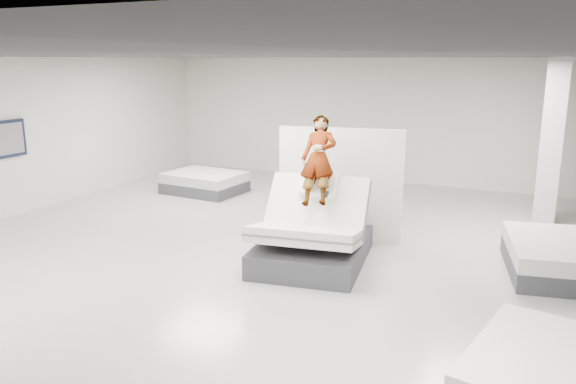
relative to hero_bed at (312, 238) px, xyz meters
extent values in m
plane|color=#A3A29A|center=(-0.68, -0.53, -0.42)|extent=(14.00, 14.00, 0.00)
plane|color=#262729|center=(-0.68, -0.53, 2.78)|extent=(14.00, 14.00, 0.00)
cube|color=silver|center=(-0.68, 6.47, 1.18)|extent=(12.00, 0.04, 3.20)
cube|color=#3B3C41|center=(-0.01, 0.04, -0.24)|extent=(1.88, 2.33, 0.37)
cube|color=white|center=(-0.04, 0.31, 0.42)|extent=(1.71, 1.11, 0.94)
cube|color=#5C5C61|center=(-0.04, 0.31, 0.42)|extent=(1.71, 0.98, 0.82)
cube|color=white|center=(0.06, -0.45, 0.17)|extent=(1.73, 1.30, 0.44)
cube|color=#5C5C61|center=(0.06, -0.45, 0.17)|extent=(1.75, 1.29, 0.25)
cube|color=white|center=(-0.05, 0.39, 0.79)|extent=(0.64, 0.48, 0.41)
imported|color=slate|center=(-0.05, 0.34, 0.89)|extent=(0.76, 1.56, 1.14)
cube|color=black|center=(0.22, 0.02, 0.72)|extent=(0.07, 0.15, 0.08)
cube|color=white|center=(-0.03, 1.34, 0.58)|extent=(2.20, 0.38, 2.00)
cube|color=#3B3C41|center=(3.55, 1.08, -0.28)|extent=(1.74, 2.13, 0.29)
cube|color=white|center=(3.55, 1.08, -0.02)|extent=(1.74, 2.13, 0.24)
cube|color=white|center=(3.42, -2.55, -0.03)|extent=(1.72, 2.07, 0.23)
cube|color=#3B3C41|center=(-4.18, 3.42, -0.29)|extent=(1.89, 1.48, 0.27)
cube|color=white|center=(-4.18, 3.42, -0.04)|extent=(1.89, 1.48, 0.22)
cube|color=silver|center=(3.32, 3.97, 1.18)|extent=(0.40, 0.40, 3.20)
cube|color=black|center=(-6.62, -0.03, 1.18)|extent=(0.05, 0.95, 0.75)
cube|color=#9A8267|center=(-6.59, -0.03, 1.18)|extent=(0.02, 0.82, 0.62)
camera|label=1|loc=(3.12, -7.83, 2.74)|focal=35.00mm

